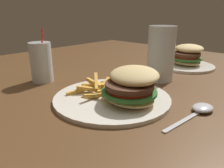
{
  "coord_description": "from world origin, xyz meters",
  "views": [
    {
      "loc": [
        0.42,
        -0.62,
        0.95
      ],
      "look_at": [
        0.04,
        -0.22,
        0.77
      ],
      "focal_mm": 35.0,
      "sensor_mm": 36.0,
      "label": 1
    }
  ],
  "objects_px": {
    "meal_plate_near": "(121,91)",
    "beer_glass": "(161,55)",
    "spoon": "(201,109)",
    "meal_plate_far": "(187,59)",
    "juice_glass": "(41,64)"
  },
  "relations": [
    {
      "from": "juice_glass",
      "to": "spoon",
      "type": "relative_size",
      "value": 0.96
    },
    {
      "from": "spoon",
      "to": "meal_plate_near",
      "type": "bearing_deg",
      "value": 122.53
    },
    {
      "from": "meal_plate_near",
      "to": "meal_plate_far",
      "type": "bearing_deg",
      "value": 95.21
    },
    {
      "from": "spoon",
      "to": "meal_plate_far",
      "type": "distance_m",
      "value": 0.45
    },
    {
      "from": "meal_plate_near",
      "to": "beer_glass",
      "type": "distance_m",
      "value": 0.25
    },
    {
      "from": "meal_plate_far",
      "to": "juice_glass",
      "type": "bearing_deg",
      "value": -117.28
    },
    {
      "from": "beer_glass",
      "to": "meal_plate_far",
      "type": "relative_size",
      "value": 0.79
    },
    {
      "from": "meal_plate_near",
      "to": "spoon",
      "type": "xyz_separation_m",
      "value": [
        0.18,
        0.09,
        -0.02
      ]
    },
    {
      "from": "beer_glass",
      "to": "juice_glass",
      "type": "distance_m",
      "value": 0.4
    },
    {
      "from": "juice_glass",
      "to": "beer_glass",
      "type": "bearing_deg",
      "value": 45.05
    },
    {
      "from": "meal_plate_near",
      "to": "beer_glass",
      "type": "bearing_deg",
      "value": 97.19
    },
    {
      "from": "beer_glass",
      "to": "juice_glass",
      "type": "xyz_separation_m",
      "value": [
        -0.28,
        -0.28,
        -0.03
      ]
    },
    {
      "from": "meal_plate_near",
      "to": "meal_plate_far",
      "type": "distance_m",
      "value": 0.48
    },
    {
      "from": "spoon",
      "to": "meal_plate_far",
      "type": "height_order",
      "value": "meal_plate_far"
    },
    {
      "from": "meal_plate_near",
      "to": "meal_plate_far",
      "type": "xyz_separation_m",
      "value": [
        -0.04,
        0.48,
        0.0
      ]
    }
  ]
}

